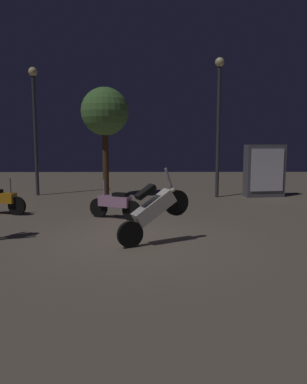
# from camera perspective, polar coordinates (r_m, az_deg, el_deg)

# --- Properties ---
(ground_plane) EXTENTS (40.00, 40.00, 0.00)m
(ground_plane) POSITION_cam_1_polar(r_m,az_deg,el_deg) (8.34, -2.61, -7.45)
(ground_plane) COLOR #756656
(motorcycle_white_foreground) EXTENTS (1.53, 0.82, 1.63)m
(motorcycle_white_foreground) POSITION_cam_1_polar(r_m,az_deg,el_deg) (7.87, 0.03, -2.79)
(motorcycle_white_foreground) COLOR black
(motorcycle_white_foreground) RESTS_ON ground_plane
(motorcycle_pink_parked_left) EXTENTS (1.54, 0.82, 1.11)m
(motorcycle_pink_parked_left) POSITION_cam_1_polar(r_m,az_deg,el_deg) (10.66, -5.96, -1.79)
(motorcycle_pink_parked_left) COLOR black
(motorcycle_pink_parked_left) RESTS_ON ground_plane
(motorcycle_orange_parked_right) EXTENTS (1.63, 0.53, 1.11)m
(motorcycle_orange_parked_right) POSITION_cam_1_polar(r_m,az_deg,el_deg) (12.19, -22.41, -1.15)
(motorcycle_orange_parked_right) COLOR black
(motorcycle_orange_parked_right) RESTS_ON ground_plane
(streetlamp_near) EXTENTS (0.36, 0.36, 5.18)m
(streetlamp_near) POSITION_cam_1_polar(r_m,az_deg,el_deg) (16.14, -17.77, 11.12)
(streetlamp_near) COLOR #38383D
(streetlamp_near) RESTS_ON ground_plane
(streetlamp_far) EXTENTS (0.36, 0.36, 5.42)m
(streetlamp_far) POSITION_cam_1_polar(r_m,az_deg,el_deg) (15.05, 9.96, 12.17)
(streetlamp_far) COLOR #38383D
(streetlamp_far) RESTS_ON ground_plane
(tree_left_bg) EXTENTS (1.87, 1.87, 4.33)m
(tree_left_bg) POSITION_cam_1_polar(r_m,az_deg,el_deg) (15.01, -7.47, 11.98)
(tree_left_bg) COLOR #4C331E
(tree_left_bg) RESTS_ON ground_plane
(kiosk_billboard) EXTENTS (1.66, 0.75, 2.10)m
(kiosk_billboard) POSITION_cam_1_polar(r_m,az_deg,el_deg) (15.63, 16.67, 3.14)
(kiosk_billboard) COLOR #595960
(kiosk_billboard) RESTS_ON ground_plane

